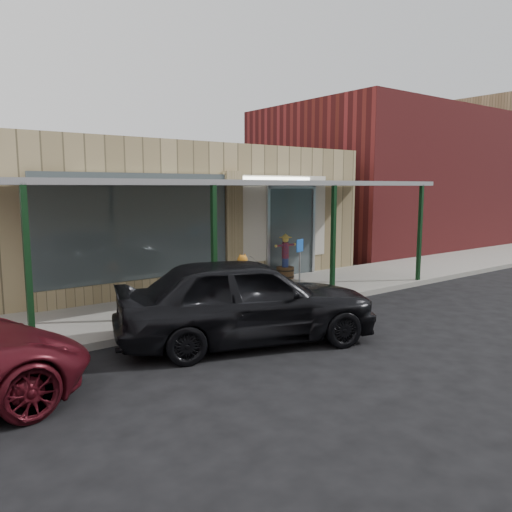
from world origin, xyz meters
TOP-DOWN VIEW (x-y plane):
  - ground at (0.00, 0.00)m, footprint 120.00×120.00m
  - sidewalk at (0.00, 3.60)m, footprint 40.00×3.20m
  - storefront at (-0.00, 8.16)m, footprint 12.00×6.25m
  - awning at (0.00, 3.56)m, footprint 12.00×3.00m
  - block_buildings_near at (2.01, 9.20)m, footprint 61.00×8.00m
  - barrel_scarecrow at (2.44, 4.77)m, footprint 0.84×0.56m
  - barrel_pumpkin at (-2.16, 3.00)m, footprint 0.65×0.65m
  - handicap_sign at (0.88, 2.40)m, footprint 0.30×0.12m
  - parked_sedan at (-2.00, 0.70)m, footprint 5.28×3.44m

SIDE VIEW (x-z plane):
  - ground at x=0.00m, z-range 0.00..0.00m
  - sidewalk at x=0.00m, z-range 0.00..0.15m
  - barrel_pumpkin at x=-2.16m, z-range 0.05..0.72m
  - barrel_scarecrow at x=2.44m, z-range -0.08..1.31m
  - parked_sedan at x=-2.00m, z-range 0.00..1.67m
  - handicap_sign at x=0.88m, z-range 0.37..1.88m
  - storefront at x=0.00m, z-range -0.01..4.19m
  - awning at x=0.00m, z-range 1.49..4.53m
  - block_buildings_near at x=2.01m, z-range -0.23..7.77m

